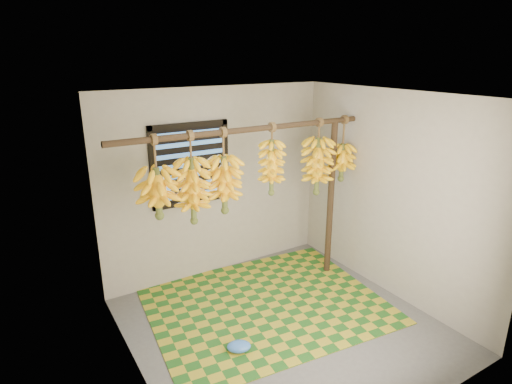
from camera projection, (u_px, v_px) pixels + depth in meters
floor at (283, 326)px, 4.55m from camera, size 3.00×3.00×0.01m
ceiling at (288, 96)px, 3.80m from camera, size 3.00×3.00×0.01m
wall_back at (216, 183)px, 5.40m from camera, size 3.00×0.01×2.40m
wall_left at (132, 258)px, 3.43m from camera, size 0.01×3.00×2.40m
wall_right at (392, 196)px, 4.92m from camera, size 0.01×3.00×2.40m
window at (191, 164)px, 5.10m from camera, size 1.00×0.04×1.00m
hanging_pole at (249, 130)px, 4.49m from camera, size 3.00×0.06×0.06m
support_post at (331, 200)px, 5.40m from camera, size 0.08×0.08×2.00m
woven_mat at (266, 304)px, 4.94m from camera, size 2.79×2.33×0.01m
plastic_bag at (239, 346)px, 4.14m from camera, size 0.29×0.25×0.10m
banana_bunch_a at (158, 193)px, 4.15m from camera, size 0.39×0.39×0.83m
banana_bunch_b at (193, 191)px, 4.34m from camera, size 0.36×0.36×0.96m
banana_bunch_c at (224, 185)px, 4.52m from camera, size 0.36×0.36×0.92m
banana_bunch_d at (272, 167)px, 4.78m from camera, size 0.30×0.30×0.82m
banana_bunch_e at (317, 166)px, 5.14m from camera, size 0.38×0.38×0.93m
banana_bunch_f at (342, 162)px, 5.33m from camera, size 0.33×0.33×0.81m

